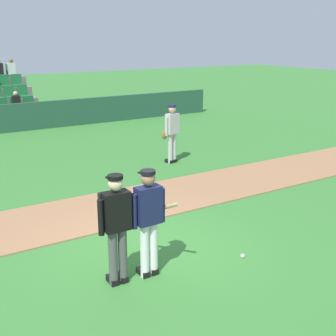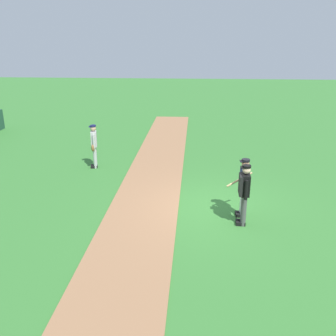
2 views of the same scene
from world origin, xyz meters
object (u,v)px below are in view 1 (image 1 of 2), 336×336
object	(u,v)px
umpire_home_plate	(116,223)
baseball	(243,256)
batter_navy_jersey	(149,219)
runner_grey_jersey	(172,132)

from	to	relation	value
umpire_home_plate	baseball	bearing A→B (deg)	-10.78
batter_navy_jersey	umpire_home_plate	bearing A→B (deg)	173.97
batter_navy_jersey	runner_grey_jersey	world-z (taller)	same
umpire_home_plate	runner_grey_jersey	bearing A→B (deg)	50.49
umpire_home_plate	runner_grey_jersey	world-z (taller)	same
runner_grey_jersey	baseball	distance (m)	6.29
umpire_home_plate	baseball	size ratio (longest dim) A/B	23.78
baseball	runner_grey_jersey	bearing A→B (deg)	68.72
batter_navy_jersey	umpire_home_plate	size ratio (longest dim) A/B	1.00
batter_navy_jersey	baseball	world-z (taller)	batter_navy_jersey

